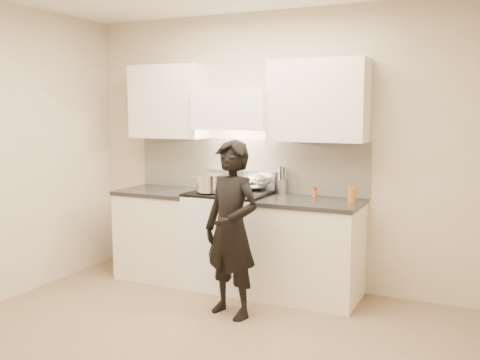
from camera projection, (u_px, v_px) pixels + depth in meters
name	position (u px, v px, depth m)	size (l,w,h in m)	color
ground_plane	(182.00, 348.00, 3.93)	(4.00, 4.00, 0.00)	#8B7155
room_shell	(198.00, 129.00, 4.09)	(4.04, 3.54, 2.70)	beige
stove	(230.00, 239.00, 5.28)	(0.76, 0.65, 0.96)	white
counter_right	(310.00, 249.00, 4.94)	(0.92, 0.67, 0.92)	white
counter_left	(163.00, 233.00, 5.60)	(0.82, 0.67, 0.92)	white
wok	(254.00, 181.00, 5.25)	(0.31, 0.38, 0.25)	silver
stock_pot	(209.00, 183.00, 5.14)	(0.34, 0.33, 0.17)	silver
utensil_crock	(282.00, 186.00, 5.24)	(0.10, 0.10, 0.27)	#B9B9BA
spice_jar	(315.00, 192.00, 5.09)	(0.04, 0.04, 0.09)	orange
oil_glass	(352.00, 194.00, 4.79)	(0.08, 0.08, 0.13)	#AF641F
person	(232.00, 229.00, 4.48)	(0.55, 0.36, 1.49)	black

